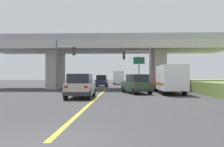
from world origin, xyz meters
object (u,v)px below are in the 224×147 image
at_px(sedan_oncoming, 102,81).
at_px(semi_truck_distant, 119,77).
at_px(box_truck, 169,79).
at_px(suv_lead, 81,86).
at_px(traffic_signal_nearside, 140,62).
at_px(traffic_signal_farside, 62,60).
at_px(highway_sign, 139,65).
at_px(suv_crossing, 136,84).

height_order(sedan_oncoming, semi_truck_distant, semi_truck_distant).
bearing_deg(semi_truck_distant, box_truck, -79.43).
bearing_deg(suv_lead, semi_truck_distant, 85.20).
bearing_deg(suv_lead, traffic_signal_nearside, 58.10).
relative_size(suv_lead, box_truck, 0.64).
height_order(suv_lead, traffic_signal_nearside, traffic_signal_nearside).
bearing_deg(traffic_signal_farside, highway_sign, 25.88).
bearing_deg(box_truck, traffic_signal_farside, 165.19).
bearing_deg(box_truck, suv_lead, -148.48).
relative_size(suv_lead, traffic_signal_nearside, 0.82).
bearing_deg(semi_truck_distant, sedan_oncoming, -101.74).
relative_size(suv_crossing, traffic_signal_nearside, 0.93).
bearing_deg(sedan_oncoming, traffic_signal_farside, -106.17).
bearing_deg(box_truck, sedan_oncoming, 117.48).
height_order(suv_lead, box_truck, box_truck).
height_order(box_truck, traffic_signal_nearside, traffic_signal_nearside).
xyz_separation_m(suv_lead, highway_sign, (5.87, 12.94, 2.37)).
bearing_deg(traffic_signal_farside, suv_lead, -66.61).
height_order(box_truck, semi_truck_distant, semi_truck_distant).
bearing_deg(suv_lead, suv_crossing, 46.99).
xyz_separation_m(box_truck, highway_sign, (-2.55, 7.78, 1.83)).
relative_size(suv_lead, highway_sign, 0.97).
distance_m(suv_crossing, box_truck, 3.49).
bearing_deg(suv_lead, sedan_oncoming, 89.72).
relative_size(sedan_oncoming, traffic_signal_farside, 0.77).
bearing_deg(traffic_signal_nearside, semi_truck_distant, 96.40).
height_order(sedan_oncoming, highway_sign, highway_sign).
bearing_deg(highway_sign, traffic_signal_nearside, -91.63).
bearing_deg(suv_lead, box_truck, 31.52).
distance_m(suv_crossing, traffic_signal_nearside, 4.72).
relative_size(sedan_oncoming, highway_sign, 1.03).
height_order(suv_crossing, traffic_signal_farside, traffic_signal_farside).
relative_size(highway_sign, semi_truck_distant, 0.69).
xyz_separation_m(suv_crossing, box_truck, (3.44, -0.17, 0.54)).
bearing_deg(traffic_signal_farside, suv_crossing, -19.31).
bearing_deg(traffic_signal_farside, box_truck, -14.81).
bearing_deg(traffic_signal_nearside, highway_sign, 88.37).
relative_size(traffic_signal_nearside, semi_truck_distant, 0.82).
height_order(suv_lead, semi_truck_distant, semi_truck_distant).
relative_size(box_truck, traffic_signal_farside, 1.14).
distance_m(suv_lead, highway_sign, 14.41).
relative_size(box_truck, sedan_oncoming, 1.48).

